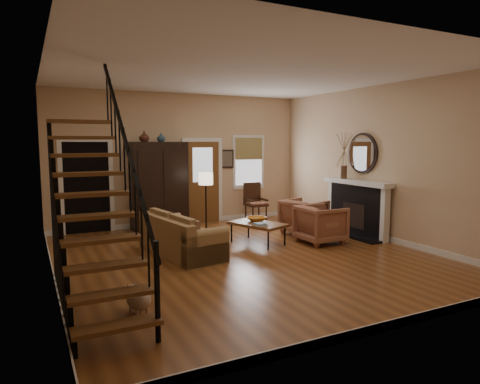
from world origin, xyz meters
name	(u,v)px	position (x,y,z in m)	size (l,w,h in m)	color
room	(190,170)	(-0.41, 1.76, 1.51)	(7.00, 7.33, 3.30)	brown
staircase	(94,183)	(-2.78, -1.30, 1.60)	(0.94, 2.80, 3.20)	brown
fireplace	(358,203)	(3.13, 0.50, 0.74)	(0.33, 1.95, 2.30)	black
armoire	(159,186)	(-0.70, 3.15, 1.05)	(1.30, 0.60, 2.10)	black
vase_a	(144,136)	(-1.05, 3.05, 2.22)	(0.24, 0.24, 0.25)	#4C2619
vase_b	(161,137)	(-0.65, 3.05, 2.21)	(0.20, 0.20, 0.21)	#334C60
sofa	(181,236)	(-1.00, 0.65, 0.36)	(0.84, 1.95, 0.73)	olive
coffee_table	(258,233)	(0.70, 0.77, 0.22)	(0.67, 1.15, 0.44)	brown
bowl	(256,219)	(0.75, 0.92, 0.49)	(0.39, 0.39, 0.10)	#C56E17
books	(260,224)	(0.58, 0.47, 0.47)	(0.21, 0.29, 0.05)	beige
armchair_left	(321,224)	(1.91, 0.25, 0.40)	(0.84, 0.87, 0.79)	brown
armchair_right	(304,217)	(2.10, 1.12, 0.40)	(0.85, 0.88, 0.80)	brown
floor_lamp	(206,204)	(0.08, 2.08, 0.70)	(0.32, 0.32, 1.41)	black
side_chair	(256,202)	(1.85, 2.95, 0.51)	(0.54, 0.54, 1.02)	#341D10
dog	(139,301)	(-2.38, -1.78, 0.17)	(0.28, 0.47, 0.34)	tan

